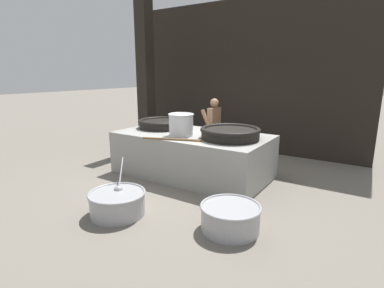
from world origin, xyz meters
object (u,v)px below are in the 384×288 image
at_px(stock_pot, 181,124).
at_px(prep_bowl_meat, 230,216).
at_px(giant_wok_far, 230,133).
at_px(cook, 214,127).
at_px(giant_wok_near, 162,123).
at_px(prep_bowl_vegetables, 117,202).

height_order(stock_pot, prep_bowl_meat, stock_pot).
height_order(giant_wok_far, prep_bowl_meat, giant_wok_far).
bearing_deg(cook, giant_wok_near, 53.34).
distance_m(giant_wok_near, prep_bowl_meat, 3.45).
distance_m(giant_wok_near, prep_bowl_vegetables, 2.78).
bearing_deg(giant_wok_near, prep_bowl_vegetables, -66.69).
xyz_separation_m(giant_wok_near, cook, (0.79, 1.10, -0.17)).
height_order(giant_wok_near, prep_bowl_vegetables, giant_wok_near).
relative_size(giant_wok_far, prep_bowl_meat, 1.37).
relative_size(giant_wok_near, prep_bowl_vegetables, 1.08).
bearing_deg(prep_bowl_vegetables, stock_pot, 94.29).
bearing_deg(cook, giant_wok_far, 128.93).
bearing_deg(prep_bowl_vegetables, cook, 94.26).
height_order(giant_wok_near, stock_pot, stock_pot).
bearing_deg(cook, stock_pot, 93.17).
height_order(stock_pot, prep_bowl_vegetables, stock_pot).
bearing_deg(cook, prep_bowl_vegetables, 93.21).
bearing_deg(giant_wok_far, prep_bowl_vegetables, -110.41).
xyz_separation_m(stock_pot, prep_bowl_vegetables, (0.15, -1.95, -0.94)).
relative_size(giant_wok_near, giant_wok_far, 0.93).
bearing_deg(stock_pot, giant_wok_near, 151.55).
xyz_separation_m(giant_wok_far, prep_bowl_vegetables, (-0.83, -2.24, -0.82)).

